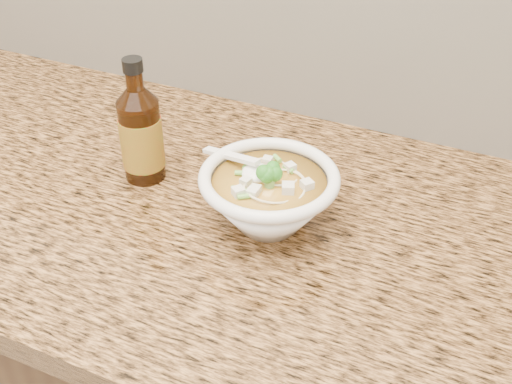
% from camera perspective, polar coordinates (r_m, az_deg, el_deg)
% --- Properties ---
extents(cabinet, '(4.00, 0.65, 0.86)m').
position_cam_1_polar(cabinet, '(1.33, -5.62, -16.45)').
color(cabinet, '#341F0F').
rests_on(cabinet, ground).
extents(counter_slab, '(4.00, 0.68, 0.04)m').
position_cam_1_polar(counter_slab, '(1.01, -7.08, -0.77)').
color(counter_slab, '#AA743E').
rests_on(counter_slab, cabinet).
extents(soup_bowl, '(0.22, 0.20, 0.11)m').
position_cam_1_polar(soup_bowl, '(0.90, 1.14, -0.53)').
color(soup_bowl, white).
rests_on(soup_bowl, counter_slab).
extents(hot_sauce_bottle, '(0.08, 0.08, 0.20)m').
position_cam_1_polar(hot_sauce_bottle, '(1.00, -10.18, 5.02)').
color(hot_sauce_bottle, '#381A07').
rests_on(hot_sauce_bottle, counter_slab).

